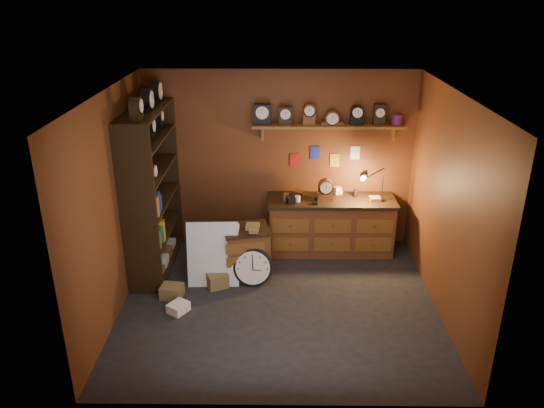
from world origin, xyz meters
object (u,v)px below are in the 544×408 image
Objects in this scene: workbench at (331,222)px; low_cabinet at (247,250)px; shelving_unit at (149,185)px; big_round_clock at (253,267)px.

workbench is 2.37× the size of low_cabinet.
shelving_unit is 1.35× the size of workbench.
workbench is 1.45m from low_cabinet.
low_cabinet is 0.32m from big_round_clock.
workbench is 3.57× the size of big_round_clock.
low_cabinet is at bearing -148.84° from workbench.
big_round_clock is (1.43, -0.53, -0.99)m from shelving_unit.
workbench is 1.54m from big_round_clock.
workbench reaches higher than low_cabinet.
workbench reaches higher than big_round_clock.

